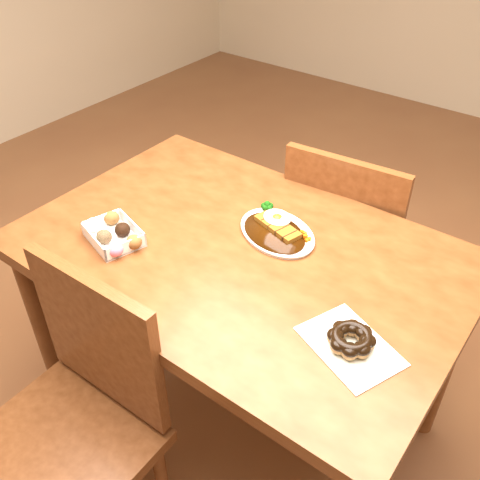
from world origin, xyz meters
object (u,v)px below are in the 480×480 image
Objects in this scene: chair_far at (348,242)px; donut_box at (113,234)px; table at (240,275)px; katsu_curry_plate at (277,230)px; chair_near at (74,422)px; pon_de_ring at (351,340)px.

chair_far is 4.57× the size of donut_box.
table is 0.57m from chair_far.
katsu_curry_plate is at bearing 79.12° from chair_far.
chair_far is 1.09m from chair_near.
table is at bearing 31.25° from donut_box.
donut_box is (-0.34, -0.30, 0.01)m from katsu_curry_plate.
table is 6.30× the size of donut_box.
chair_near is at bearing -142.16° from pon_de_ring.
katsu_curry_plate reaches higher than donut_box.
donut_box reaches higher than pon_de_ring.
katsu_curry_plate is 1.51× the size of donut_box.
katsu_curry_plate reaches higher than table.
donut_box is at bearing -138.83° from katsu_curry_plate.
chair_near is at bearing -62.82° from donut_box.
chair_far reaches higher than table.
pon_de_ring is (0.36, -0.25, 0.01)m from katsu_curry_plate.
chair_far is 1.00× the size of chair_near.
chair_near is 0.72m from pon_de_ring.
chair_near reaches higher than donut_box.
donut_box is 0.74× the size of pon_de_ring.
chair_far is at bearing 84.65° from katsu_curry_plate.
chair_near is 3.02× the size of katsu_curry_plate.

